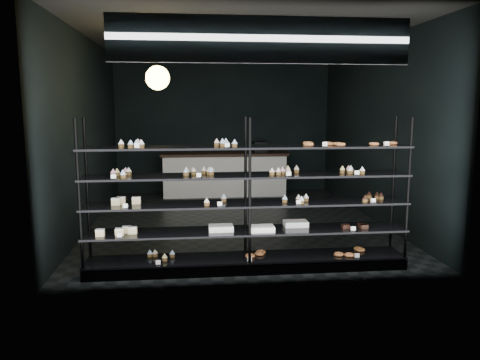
{
  "coord_description": "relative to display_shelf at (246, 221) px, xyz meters",
  "views": [
    {
      "loc": [
        -0.78,
        -8.08,
        2.05
      ],
      "look_at": [
        -0.13,
        -1.9,
        1.06
      ],
      "focal_mm": 35.0,
      "sensor_mm": 36.0,
      "label": 1
    }
  ],
  "objects": [
    {
      "name": "signage",
      "position": [
        0.11,
        -0.48,
        2.12
      ],
      "size": [
        3.3,
        0.05,
        0.5
      ],
      "color": "#100D41",
      "rests_on": "room"
    },
    {
      "name": "room",
      "position": [
        0.11,
        2.45,
        0.97
      ],
      "size": [
        5.01,
        6.01,
        3.2
      ],
      "color": "black",
      "rests_on": "ground"
    },
    {
      "name": "service_counter",
      "position": [
        0.11,
        4.95,
        -0.13
      ],
      "size": [
        2.87,
        0.65,
        1.23
      ],
      "color": "silver",
      "rests_on": "room"
    },
    {
      "name": "display_shelf",
      "position": [
        0.0,
        0.0,
        0.0
      ],
      "size": [
        4.0,
        0.5,
        1.91
      ],
      "color": "black",
      "rests_on": "room"
    },
    {
      "name": "pendant_lamp",
      "position": [
        -1.13,
        1.48,
        1.82
      ],
      "size": [
        0.35,
        0.35,
        0.91
      ],
      "color": "black",
      "rests_on": "room"
    }
  ]
}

